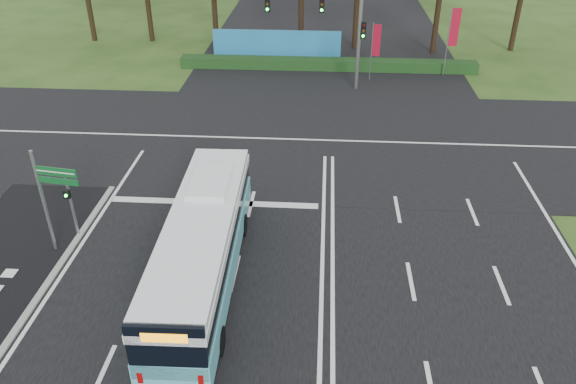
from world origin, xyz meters
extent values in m
plane|color=#284717|center=(0.00, 0.00, 0.00)|extent=(120.00, 120.00, 0.00)
cube|color=black|center=(0.00, 0.00, 0.02)|extent=(20.00, 120.00, 0.04)
cube|color=black|center=(0.00, 12.00, 0.03)|extent=(120.00, 14.00, 0.05)
cube|color=gray|center=(-10.10, -3.00, 0.06)|extent=(0.25, 18.00, 0.12)
cube|color=#5AC3D0|center=(-4.31, -0.47, 0.97)|extent=(2.52, 10.94, 1.00)
cube|color=black|center=(-4.31, -0.47, 0.52)|extent=(2.50, 10.89, 0.27)
cube|color=black|center=(-4.31, -0.47, 1.88)|extent=(2.43, 10.78, 0.86)
cube|color=white|center=(-4.31, -0.47, 2.42)|extent=(2.52, 10.94, 0.32)
cube|color=white|center=(-4.31, -0.47, 2.74)|extent=(2.47, 10.50, 0.32)
cube|color=white|center=(-4.36, 1.79, 3.01)|extent=(1.52, 2.76, 0.23)
cube|color=black|center=(-4.18, -5.86, 1.92)|extent=(2.20, 0.17, 2.00)
cube|color=orange|center=(-4.18, -5.90, 2.56)|extent=(1.27, 0.09, 0.32)
cylinder|color=black|center=(-5.43, 2.59, 0.47)|extent=(0.28, 0.95, 0.94)
cylinder|color=black|center=(-3.33, 2.64, 0.47)|extent=(0.28, 0.95, 0.94)
cylinder|color=black|center=(-5.28, -3.95, 0.47)|extent=(0.28, 0.95, 0.94)
cylinder|color=black|center=(-3.17, -3.90, 0.47)|extent=(0.28, 0.95, 0.94)
cylinder|color=gray|center=(-10.20, 2.10, 1.53)|extent=(0.12, 0.12, 3.07)
cube|color=black|center=(-10.20, 1.92, 2.10)|extent=(0.25, 0.16, 0.35)
sphere|color=#19F233|center=(-10.20, 1.82, 2.10)|extent=(0.12, 0.12, 0.12)
cylinder|color=gray|center=(-10.72, 1.06, 2.22)|extent=(0.13, 0.13, 4.44)
cube|color=#0D4E20|center=(-9.89, 0.94, 3.66)|extent=(1.66, 0.30, 0.33)
cube|color=#0D4E20|center=(-9.89, 0.94, 3.27)|extent=(1.66, 0.30, 0.24)
cube|color=white|center=(-9.89, 0.91, 3.66)|extent=(1.54, 0.23, 0.04)
cylinder|color=gray|center=(3.02, 22.29, 2.03)|extent=(0.06, 0.06, 4.07)
cube|color=maroon|center=(3.31, 22.20, 2.89)|extent=(0.53, 0.19, 2.17)
cylinder|color=gray|center=(8.42, 23.63, 2.46)|extent=(0.08, 0.08, 4.91)
cube|color=maroon|center=(8.78, 23.68, 3.49)|extent=(0.65, 0.13, 2.62)
cylinder|color=gray|center=(2.00, 20.50, 3.50)|extent=(0.24, 0.24, 7.00)
cube|color=black|center=(-0.50, 20.50, 5.60)|extent=(0.32, 0.28, 1.05)
cube|color=black|center=(-4.00, 20.50, 5.60)|extent=(0.32, 0.28, 1.05)
cube|color=black|center=(2.25, 20.50, 4.00)|extent=(0.32, 0.28, 1.05)
cube|color=#133413|center=(0.00, 24.50, 0.40)|extent=(22.00, 1.20, 0.80)
cube|color=#217BB4|center=(-4.00, 27.00, 1.10)|extent=(10.00, 0.30, 2.20)
cylinder|color=black|center=(-9.30, 29.81, 3.49)|extent=(0.44, 0.44, 6.97)
cylinder|color=black|center=(8.51, 29.25, 3.89)|extent=(0.44, 0.44, 7.78)
camera|label=1|loc=(-0.15, -16.52, 13.49)|focal=35.00mm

